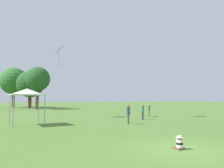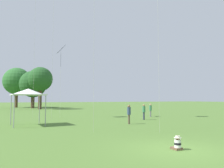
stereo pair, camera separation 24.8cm
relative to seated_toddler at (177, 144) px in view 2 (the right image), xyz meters
name	(u,v)px [view 2 (the right image)]	position (x,y,z in m)	size (l,w,h in m)	color
ground_plane	(177,150)	(-0.02, 0.00, -0.26)	(300.00, 300.00, 0.00)	#4C702D
seated_toddler	(177,144)	(0.00, 0.00, 0.00)	(0.36, 0.47, 0.61)	brown
person_standing_0	(150,109)	(9.09, 15.01, 0.71)	(0.43, 0.43, 1.61)	slate
person_standing_1	(144,111)	(6.33, 12.28, 0.72)	(0.42, 0.42, 1.63)	#282D42
person_standing_2	(129,112)	(2.87, 9.38, 0.76)	(0.41, 0.41, 1.69)	brown
canopy_tent	(28,92)	(-5.30, 12.14, 2.52)	(2.86, 2.86, 3.08)	white
kite_4	(61,51)	(-1.43, 17.95, 7.63)	(0.87, 1.26, 8.51)	#1E2328
distant_tree_0	(17,81)	(-5.23, 54.86, 6.63)	(7.06, 7.06, 10.45)	brown
distant_tree_1	(40,79)	(-0.88, 41.73, 6.20)	(5.24, 5.24, 9.15)	#473323
distant_tree_2	(33,84)	(-1.77, 48.27, 5.53)	(6.44, 6.44, 9.05)	#473323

